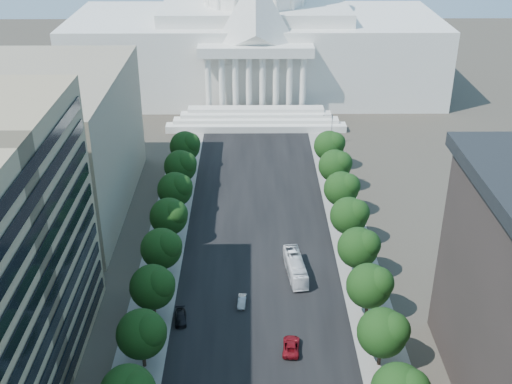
{
  "coord_description": "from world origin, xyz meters",
  "views": [
    {
      "loc": [
        -1.58,
        -27.77,
        68.37
      ],
      "look_at": [
        -0.65,
        74.36,
        16.47
      ],
      "focal_mm": 45.0,
      "sensor_mm": 36.0,
      "label": 1
    }
  ],
  "objects_px": {
    "car_silver": "(242,301)",
    "car_dark_b": "(181,318)",
    "car_red": "(291,346)",
    "city_bus": "(295,267)"
  },
  "relations": [
    {
      "from": "car_silver",
      "to": "car_dark_b",
      "type": "xyz_separation_m",
      "value": [
        -10.28,
        -4.48,
        0.03
      ]
    },
    {
      "from": "car_dark_b",
      "to": "car_silver",
      "type": "bearing_deg",
      "value": 17.04
    },
    {
      "from": "car_silver",
      "to": "car_red",
      "type": "height_order",
      "value": "car_red"
    },
    {
      "from": "car_red",
      "to": "car_dark_b",
      "type": "relative_size",
      "value": 1.17
    },
    {
      "from": "car_red",
      "to": "city_bus",
      "type": "relative_size",
      "value": 0.46
    },
    {
      "from": "car_dark_b",
      "to": "city_bus",
      "type": "bearing_deg",
      "value": 27.48
    },
    {
      "from": "car_silver",
      "to": "car_dark_b",
      "type": "distance_m",
      "value": 11.22
    },
    {
      "from": "car_dark_b",
      "to": "city_bus",
      "type": "distance_m",
      "value": 24.37
    },
    {
      "from": "car_red",
      "to": "city_bus",
      "type": "height_order",
      "value": "city_bus"
    },
    {
      "from": "car_dark_b",
      "to": "city_bus",
      "type": "height_order",
      "value": "city_bus"
    }
  ]
}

